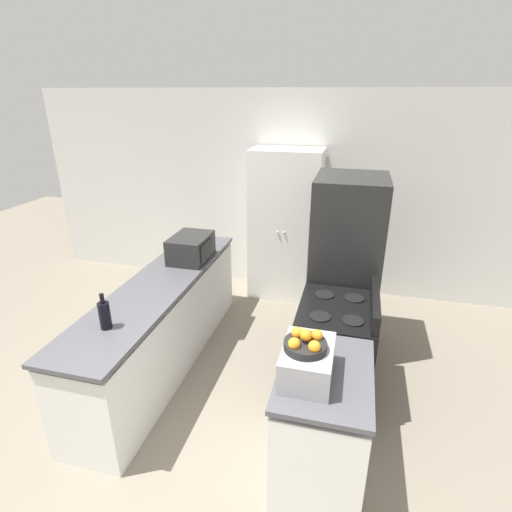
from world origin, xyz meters
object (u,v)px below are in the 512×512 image
object	(u,v)px
stove	(334,351)
microwave	(191,248)
wine_bottle	(105,315)
fruit_bowl	(305,343)
toaster_oven	(307,362)
pantry_cabinet	(285,226)
refrigerator	(345,267)

from	to	relation	value
stove	microwave	world-z (taller)	microwave
wine_bottle	fruit_bowl	xyz separation A→B (m)	(1.53, -0.19, 0.14)
microwave	toaster_oven	size ratio (longest dim) A/B	1.15
stove	wine_bottle	xyz separation A→B (m)	(-1.68, -0.75, 0.55)
microwave	toaster_oven	distance (m)	2.14
pantry_cabinet	microwave	distance (m)	1.43
microwave	fruit_bowl	bearing A→B (deg)	-48.16
refrigerator	fruit_bowl	bearing A→B (deg)	-95.47
pantry_cabinet	toaster_oven	distance (m)	2.84
toaster_oven	refrigerator	bearing A→B (deg)	84.99
refrigerator	toaster_oven	world-z (taller)	refrigerator
wine_bottle	fruit_bowl	distance (m)	1.55
refrigerator	microwave	xyz separation A→B (m)	(-1.60, -0.17, 0.11)
pantry_cabinet	fruit_bowl	world-z (taller)	pantry_cabinet
wine_bottle	fruit_bowl	world-z (taller)	fruit_bowl
wine_bottle	toaster_oven	xyz separation A→B (m)	(1.55, -0.18, -0.01)
refrigerator	toaster_oven	size ratio (longest dim) A/B	4.20
microwave	pantry_cabinet	bearing A→B (deg)	56.35
stove	wine_bottle	bearing A→B (deg)	-156.05
stove	wine_bottle	world-z (taller)	wine_bottle
pantry_cabinet	microwave	world-z (taller)	pantry_cabinet
stove	microwave	distance (m)	1.80
pantry_cabinet	microwave	size ratio (longest dim) A/B	3.84
stove	microwave	bearing A→B (deg)	157.51
microwave	refrigerator	bearing A→B (deg)	5.91
microwave	wine_bottle	size ratio (longest dim) A/B	1.74
refrigerator	microwave	bearing A→B (deg)	-174.09
refrigerator	stove	bearing A→B (deg)	-91.09
stove	toaster_oven	size ratio (longest dim) A/B	2.42
refrigerator	wine_bottle	distance (m)	2.31
pantry_cabinet	toaster_oven	xyz separation A→B (m)	(0.65, -2.77, 0.04)
fruit_bowl	wine_bottle	bearing A→B (deg)	172.83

